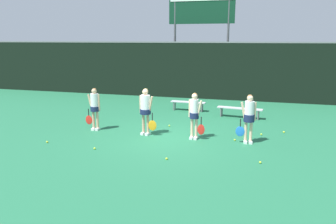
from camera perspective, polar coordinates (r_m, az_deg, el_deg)
name	(u,v)px	position (r m, az deg, el deg)	size (l,w,h in m)	color
ground_plane	(168,136)	(12.19, -0.07, -4.27)	(140.00, 140.00, 0.00)	#216642
fence_windscreen	(205,71)	(19.70, 6.42, 7.19)	(60.00, 0.08, 3.39)	black
scoreboard	(201,17)	(21.18, 5.82, 16.07)	(4.10, 0.15, 6.16)	#515156
bench_courtside	(240,109)	(15.30, 12.38, 0.48)	(2.07, 0.60, 0.46)	#B2B2B7
bench_far	(188,103)	(16.46, 3.52, 1.58)	(1.77, 0.44, 0.47)	#B2B2B7
player_0	(95,106)	(13.14, -12.66, 1.07)	(0.64, 0.35, 1.68)	tan
player_1	(146,108)	(12.19, -3.93, 0.79)	(0.69, 0.41, 1.75)	tan
player_2	(195,112)	(11.70, 4.64, -0.08)	(0.60, 0.33, 1.68)	beige
player_3	(249,115)	(11.50, 13.92, -0.50)	(0.66, 0.37, 1.71)	beige
tennis_ball_0	(235,140)	(11.91, 11.55, -4.78)	(0.07, 0.07, 0.07)	#CCE033
tennis_ball_1	(241,133)	(12.84, 12.61, -3.54)	(0.07, 0.07, 0.07)	#CCE033
tennis_ball_2	(167,159)	(9.90, -0.25, -8.13)	(0.07, 0.07, 0.07)	#CCE033
tennis_ball_3	(244,132)	(12.95, 13.12, -3.44)	(0.07, 0.07, 0.07)	#CCE033
tennis_ball_4	(284,132)	(13.39, 19.52, -3.31)	(0.07, 0.07, 0.07)	#CCE033
tennis_ball_5	(261,134)	(12.82, 15.94, -3.76)	(0.07, 0.07, 0.07)	#CCE033
tennis_ball_6	(47,142)	(12.19, -20.30, -4.92)	(0.07, 0.07, 0.07)	#CCE033
tennis_ball_7	(260,162)	(9.99, 15.77, -8.43)	(0.07, 0.07, 0.07)	#CCE033
tennis_ball_8	(95,148)	(11.05, -12.66, -6.22)	(0.07, 0.07, 0.07)	#CCE033
tennis_ball_9	(169,126)	(13.54, 0.23, -2.41)	(0.07, 0.07, 0.07)	#CCE033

